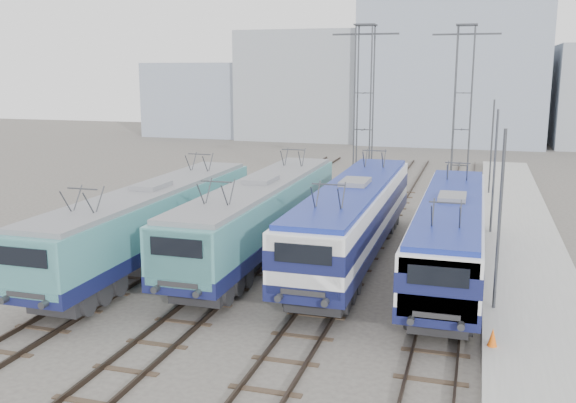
% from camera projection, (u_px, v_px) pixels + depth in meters
% --- Properties ---
extents(ground, '(160.00, 160.00, 0.00)m').
position_uv_depth(ground, '(259.00, 310.00, 24.61)').
color(ground, '#514C47').
extents(platform, '(4.00, 70.00, 0.30)m').
position_uv_depth(platform, '(528.00, 269.00, 29.23)').
color(platform, '#9E9E99').
rests_on(platform, ground).
extents(locomotive_far_left, '(2.84, 17.96, 3.38)m').
position_uv_depth(locomotive_far_left, '(151.00, 219.00, 29.86)').
color(locomotive_far_left, '#141847').
rests_on(locomotive_far_left, ground).
extents(locomotive_center_left, '(2.90, 18.33, 3.45)m').
position_uv_depth(locomotive_center_left, '(260.00, 212.00, 31.01)').
color(locomotive_center_left, '#141847').
rests_on(locomotive_center_left, ground).
extents(locomotive_center_right, '(2.93, 18.50, 3.48)m').
position_uv_depth(locomotive_center_right, '(354.00, 214.00, 30.23)').
color(locomotive_center_right, '#141847').
rests_on(locomotive_center_right, ground).
extents(locomotive_far_right, '(2.74, 17.33, 3.26)m').
position_uv_depth(locomotive_far_right, '(451.00, 230.00, 27.89)').
color(locomotive_far_right, '#141847').
rests_on(locomotive_far_right, ground).
extents(catenary_tower_west, '(4.50, 1.20, 12.00)m').
position_uv_depth(catenary_tower_west, '(364.00, 106.00, 43.92)').
color(catenary_tower_west, '#3F4247').
rests_on(catenary_tower_west, ground).
extents(catenary_tower_east, '(4.50, 1.20, 12.00)m').
position_uv_depth(catenary_tower_east, '(463.00, 106.00, 43.98)').
color(catenary_tower_east, '#3F4247').
rests_on(catenary_tower_east, ground).
extents(mast_front, '(0.12, 0.12, 7.00)m').
position_uv_depth(mast_front, '(499.00, 225.00, 23.37)').
color(mast_front, '#3F4247').
rests_on(mast_front, ground).
extents(mast_mid, '(0.12, 0.12, 7.00)m').
position_uv_depth(mast_mid, '(494.00, 174.00, 34.63)').
color(mast_mid, '#3F4247').
rests_on(mast_mid, ground).
extents(mast_rear, '(0.12, 0.12, 7.00)m').
position_uv_depth(mast_rear, '(491.00, 149.00, 45.90)').
color(mast_rear, '#3F4247').
rests_on(mast_rear, ground).
extents(safety_cone, '(0.31, 0.31, 0.61)m').
position_uv_depth(safety_cone, '(493.00, 337.00, 20.61)').
color(safety_cone, orange).
rests_on(safety_cone, platform).
extents(building_west, '(18.00, 12.00, 14.00)m').
position_uv_depth(building_west, '(312.00, 86.00, 85.32)').
color(building_west, '#9299A1').
rests_on(building_west, ground).
extents(building_center, '(22.00, 14.00, 18.00)m').
position_uv_depth(building_center, '(452.00, 70.00, 79.87)').
color(building_center, '#8D98AC').
rests_on(building_center, ground).
extents(building_far_west, '(14.00, 10.00, 10.00)m').
position_uv_depth(building_far_west, '(202.00, 99.00, 90.22)').
color(building_far_west, '#8D98AC').
rests_on(building_far_west, ground).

